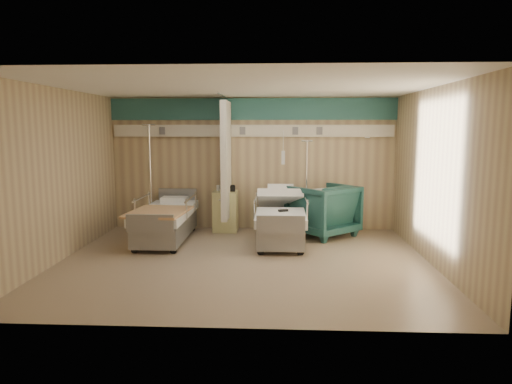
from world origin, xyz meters
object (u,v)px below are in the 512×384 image
(iv_stand_right, at_px, (306,214))
(visitor_armchair, at_px, (323,210))
(bed_right, at_px, (280,226))
(iv_stand_left, at_px, (152,210))
(bedside_cabinet, at_px, (226,211))
(bed_left, at_px, (166,225))

(iv_stand_right, bearing_deg, visitor_armchair, -40.60)
(bed_right, relative_size, iv_stand_left, 0.96)
(bedside_cabinet, height_order, iv_stand_right, iv_stand_right)
(visitor_armchair, distance_m, iv_stand_right, 0.44)
(bed_left, xyz_separation_m, iv_stand_right, (2.73, 0.87, 0.08))
(bed_left, bearing_deg, bed_right, 0.00)
(iv_stand_left, bearing_deg, iv_stand_right, 2.47)
(bedside_cabinet, height_order, iv_stand_left, iv_stand_left)
(iv_stand_right, xyz_separation_m, iv_stand_left, (-3.21, -0.14, 0.07))
(bed_left, xyz_separation_m, iv_stand_left, (-0.48, 0.73, 0.14))
(bed_left, bearing_deg, visitor_armchair, 11.12)
(bedside_cabinet, relative_size, iv_stand_right, 0.45)
(bed_right, bearing_deg, bedside_cabinet, 141.95)
(bedside_cabinet, bearing_deg, visitor_armchair, -8.52)
(bed_left, bearing_deg, iv_stand_right, 17.70)
(bed_left, relative_size, iv_stand_left, 0.96)
(visitor_armchair, xyz_separation_m, iv_stand_right, (-0.32, 0.27, -0.13))
(bedside_cabinet, relative_size, visitor_armchair, 0.74)
(visitor_armchair, bearing_deg, bedside_cabinet, -49.01)
(visitor_armchair, xyz_separation_m, iv_stand_left, (-3.53, 0.13, -0.07))
(visitor_armchair, height_order, iv_stand_left, iv_stand_left)
(bed_right, xyz_separation_m, bed_left, (-2.20, 0.00, 0.00))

